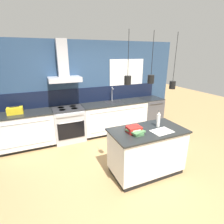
{
  "coord_description": "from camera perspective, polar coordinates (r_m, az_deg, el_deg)",
  "views": [
    {
      "loc": [
        -1.31,
        -2.76,
        2.26
      ],
      "look_at": [
        0.13,
        0.54,
        1.05
      ],
      "focal_mm": 28.0,
      "sensor_mm": 36.0,
      "label": 1
    }
  ],
  "objects": [
    {
      "name": "paper_pile",
      "position": [
        3.32,
        16.0,
        -6.07
      ],
      "size": [
        0.4,
        0.3,
        0.01
      ],
      "color": "silver",
      "rests_on": "kitchen_island"
    },
    {
      "name": "wall_back",
      "position": [
        5.0,
        -8.43,
        8.01
      ],
      "size": [
        5.6,
        2.44,
        2.6
      ],
      "color": "navy",
      "rests_on": "ground_plane"
    },
    {
      "name": "bottle_on_island",
      "position": [
        3.47,
        14.88,
        -2.52
      ],
      "size": [
        0.07,
        0.07,
        0.32
      ],
      "color": "silver",
      "rests_on": "kitchen_island"
    },
    {
      "name": "counter_run_sink",
      "position": [
        5.21,
        0.79,
        -1.59
      ],
      "size": [
        1.92,
        0.64,
        1.32
      ],
      "color": "black",
      "rests_on": "ground_plane"
    },
    {
      "name": "oven_range",
      "position": [
        4.84,
        -13.86,
        -3.84
      ],
      "size": [
        0.78,
        0.66,
        0.91
      ],
      "color": "#B5B5BA",
      "rests_on": "ground_plane"
    },
    {
      "name": "ground_plane",
      "position": [
        3.8,
        1.58,
        -17.9
      ],
      "size": [
        16.0,
        16.0,
        0.0
      ],
      "primitive_type": "plane",
      "color": "tan",
      "rests_on": "ground"
    },
    {
      "name": "counter_run_left",
      "position": [
        4.81,
        -26.41,
        -5.39
      ],
      "size": [
        1.35,
        0.64,
        0.91
      ],
      "color": "black",
      "rests_on": "ground_plane"
    },
    {
      "name": "dishwasher",
      "position": [
        5.82,
        12.29,
        0.11
      ],
      "size": [
        0.64,
        0.65,
        0.91
      ],
      "color": "#4C4C51",
      "rests_on": "ground_plane"
    },
    {
      "name": "kitchen_island",
      "position": [
        3.53,
        11.18,
        -12.44
      ],
      "size": [
        1.41,
        0.78,
        0.91
      ],
      "color": "black",
      "rests_on": "ground_plane"
    },
    {
      "name": "red_supply_box",
      "position": [
        3.17,
        7.18,
        -5.66
      ],
      "size": [
        0.25,
        0.2,
        0.11
      ],
      "color": "red",
      "rests_on": "kitchen_island"
    },
    {
      "name": "book_stack",
      "position": [
        3.14,
        7.77,
        -6.34
      ],
      "size": [
        0.29,
        0.32,
        0.07
      ],
      "color": "#4C7F4C",
      "rests_on": "kitchen_island"
    },
    {
      "name": "yellow_toolbox",
      "position": [
        4.65,
        -29.11,
        0.38
      ],
      "size": [
        0.34,
        0.18,
        0.19
      ],
      "color": "gold",
      "rests_on": "counter_run_left"
    }
  ]
}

